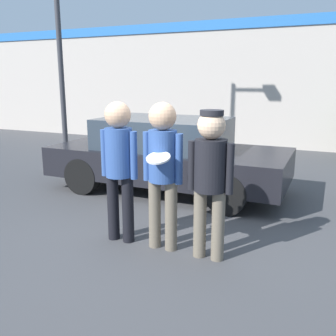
# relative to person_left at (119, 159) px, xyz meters

# --- Properties ---
(ground_plane) EXTENTS (56.00, 56.00, 0.00)m
(ground_plane) POSITION_rel_person_left_xyz_m (0.43, 0.26, -1.08)
(ground_plane) COLOR #3F3F42
(storefront_building) EXTENTS (24.00, 0.22, 3.83)m
(storefront_building) POSITION_rel_person_left_xyz_m (0.43, 7.82, 0.86)
(storefront_building) COLOR #B2A89E
(storefront_building) RESTS_ON ground
(person_left) EXTENTS (0.51, 0.34, 1.80)m
(person_left) POSITION_rel_person_left_xyz_m (0.00, 0.00, 0.00)
(person_left) COLOR black
(person_left) RESTS_ON ground
(person_middle_with_frisbee) EXTENTS (0.51, 0.55, 1.80)m
(person_middle_with_frisbee) POSITION_rel_person_left_xyz_m (0.60, -0.00, 0.01)
(person_middle_with_frisbee) COLOR #665B4C
(person_middle_with_frisbee) RESTS_ON ground
(person_right) EXTENTS (0.53, 0.36, 1.73)m
(person_right) POSITION_rel_person_left_xyz_m (1.20, -0.03, -0.03)
(person_right) COLOR #665B4C
(person_right) RESTS_ON ground
(parked_car_near) EXTENTS (4.35, 1.90, 1.36)m
(parked_car_near) POSITION_rel_person_left_xyz_m (-0.38, 2.34, -0.39)
(parked_car_near) COLOR black
(parked_car_near) RESTS_ON ground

